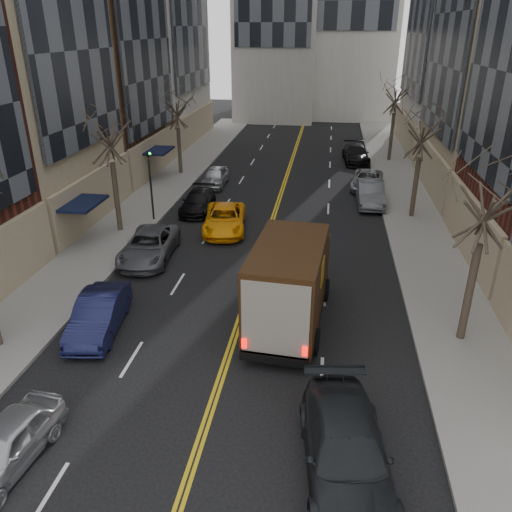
{
  "coord_description": "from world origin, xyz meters",
  "views": [
    {
      "loc": [
        3.24,
        -6.36,
        11.19
      ],
      "look_at": [
        0.44,
        12.97,
        2.2
      ],
      "focal_mm": 35.0,
      "sensor_mm": 36.0,
      "label": 1
    }
  ],
  "objects_px": {
    "ups_truck": "(290,283)",
    "pedestrian": "(266,242)",
    "observer_sedan": "(346,451)",
    "taxi": "(225,219)"
  },
  "relations": [
    {
      "from": "ups_truck",
      "to": "observer_sedan",
      "type": "relative_size",
      "value": 1.21
    },
    {
      "from": "observer_sedan",
      "to": "pedestrian",
      "type": "xyz_separation_m",
      "value": [
        -3.94,
        13.86,
        0.02
      ]
    },
    {
      "from": "ups_truck",
      "to": "taxi",
      "type": "distance_m",
      "value": 10.99
    },
    {
      "from": "observer_sedan",
      "to": "taxi",
      "type": "bearing_deg",
      "value": 104.36
    },
    {
      "from": "ups_truck",
      "to": "pedestrian",
      "type": "xyz_separation_m",
      "value": [
        -1.79,
        6.45,
        -1.06
      ]
    },
    {
      "from": "observer_sedan",
      "to": "pedestrian",
      "type": "height_order",
      "value": "pedestrian"
    },
    {
      "from": "ups_truck",
      "to": "observer_sedan",
      "type": "bearing_deg",
      "value": -69.51
    },
    {
      "from": "ups_truck",
      "to": "taxi",
      "type": "relative_size",
      "value": 1.36
    },
    {
      "from": "ups_truck",
      "to": "pedestrian",
      "type": "distance_m",
      "value": 6.78
    },
    {
      "from": "taxi",
      "to": "pedestrian",
      "type": "xyz_separation_m",
      "value": [
        2.91,
        -3.41,
        0.11
      ]
    }
  ]
}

